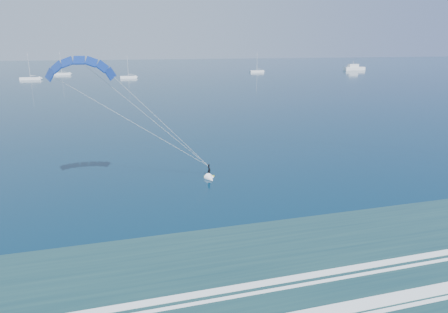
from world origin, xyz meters
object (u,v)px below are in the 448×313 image
Objects in this scene: motor_yacht at (354,68)px; sailboat_2 at (62,74)px; kitesurfer_rig at (151,119)px; sailboat_1 at (31,78)px; sailboat_3 at (128,77)px; sailboat_4 at (257,71)px.

sailboat_2 reaches higher than motor_yacht.
kitesurfer_rig is at bearing -128.71° from motor_yacht.
sailboat_1 is 45.52m from sailboat_3.
sailboat_3 is at bearing 88.11° from kitesurfer_rig.
sailboat_1 is at bearing 103.54° from kitesurfer_rig.
kitesurfer_rig is 1.54× the size of sailboat_1.
sailboat_2 is 1.12× the size of sailboat_3.
kitesurfer_rig reaches higher than motor_yacht.
sailboat_2 is at bearing 174.91° from sailboat_4.
sailboat_1 is 1.09× the size of sailboat_4.
kitesurfer_rig reaches higher than sailboat_3.
sailboat_2 is at bearing 98.42° from kitesurfer_rig.
motor_yacht is 1.11× the size of sailboat_1.
sailboat_2 is 47.89m from sailboat_3.
kitesurfer_rig is 1.58× the size of sailboat_2.
sailboat_3 reaches higher than motor_yacht.
kitesurfer_rig is 197.37m from sailboat_2.
motor_yacht is 191.47m from sailboat_1.
kitesurfer_rig is at bearing -76.46° from sailboat_1.
motor_yacht is 68.29m from sailboat_4.
motor_yacht is at bearing 1.90° from sailboat_4.
sailboat_4 is at bearing -178.10° from motor_yacht.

